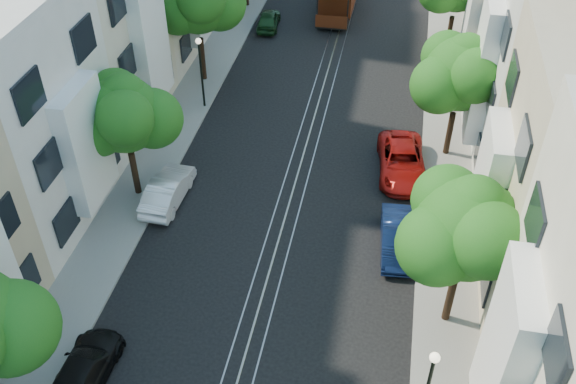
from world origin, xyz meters
The scene contains 19 objects.
ground centered at (0.00, 28.00, 0.00)m, with size 200.00×200.00×0.00m, color black.
sidewalk_east centered at (7.25, 28.00, 0.06)m, with size 2.50×80.00×0.12m, color gray.
sidewalk_west centered at (-7.25, 28.00, 0.06)m, with size 2.50×80.00×0.12m, color gray.
rail_left centered at (-0.55, 28.00, 0.01)m, with size 0.06×80.00×0.02m, color gray.
rail_slot centered at (0.00, 28.00, 0.01)m, with size 0.06×80.00×0.02m, color gray.
rail_right centered at (0.55, 28.00, 0.01)m, with size 0.06×80.00×0.02m, color gray.
lane_line centered at (0.00, 28.00, 0.00)m, with size 0.08×80.00×0.01m, color tan.
townhouses_east centered at (11.87, 27.91, 5.18)m, with size 7.75×72.00×12.00m.
tree_e_b centered at (7.26, 8.98, 4.73)m, with size 4.93×4.08×6.68m.
tree_e_c centered at (7.26, 19.98, 4.60)m, with size 4.84×3.99×6.52m.
tree_w_b centered at (-7.14, 13.98, 4.40)m, with size 4.72×3.87×6.27m.
tree_w_c centered at (-7.14, 24.98, 5.07)m, with size 5.13×4.28×7.09m.
lamp_east centered at (6.30, 4.00, 2.85)m, with size 0.32×0.32×4.16m.
lamp_west centered at (-6.30, 22.00, 2.85)m, with size 0.32×0.32×4.16m.
parked_car_e_mid centered at (5.10, 12.59, 0.64)m, with size 1.35×3.87×1.28m, color #0B173A.
parked_car_e_far centered at (5.01, 18.02, 0.68)m, with size 2.24×4.86×1.35m, color maroon.
parked_car_w_near centered at (-5.24, 3.77, 0.60)m, with size 1.69×4.15×1.20m, color black.
parked_car_w_mid centered at (-5.60, 13.78, 0.66)m, with size 1.40×4.01×1.32m, color silver.
parked_car_w_far centered at (-4.89, 32.81, 0.59)m, with size 1.40×3.48×1.19m, color #16381A.
Camera 1 is at (4.23, -7.79, 19.63)m, focal length 40.00 mm.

